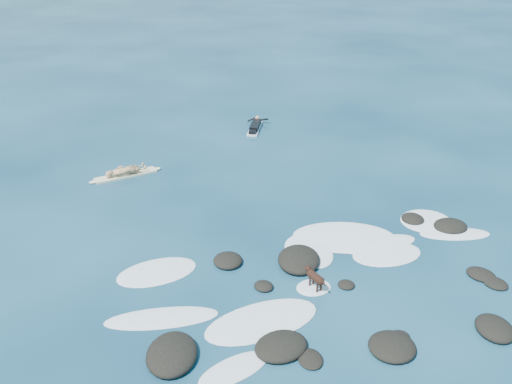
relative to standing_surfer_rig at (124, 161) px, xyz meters
name	(u,v)px	position (x,y,z in m)	size (l,w,h in m)	color
ground	(301,268)	(4.24, -9.11, -0.72)	(160.00, 160.00, 0.00)	#0A2642
reef_rocks	(325,300)	(4.17, -11.02, -0.62)	(13.74, 7.26, 0.50)	black
breaking_foam	(321,263)	(4.99, -9.08, -0.71)	(13.88, 7.18, 0.12)	white
standing_surfer_rig	(124,161)	(0.00, 0.00, 0.00)	(3.23, 0.95, 1.84)	beige
paddling_surfer_rig	(255,126)	(7.35, 3.63, -0.57)	(1.75, 2.46, 0.45)	white
dog	(315,277)	(4.16, -10.28, -0.28)	(0.41, 1.04, 0.67)	black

